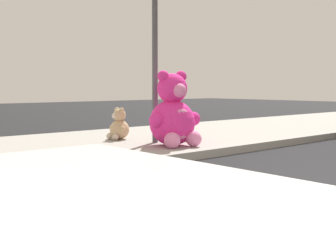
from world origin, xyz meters
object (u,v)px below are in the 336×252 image
object	(u,v)px
plush_red	(181,128)
plush_tan	(119,127)
plush_lavender	(179,126)
plush_pink_large	(173,116)
sign_pole	(155,55)

from	to	relation	value
plush_red	plush_tan	bearing A→B (deg)	131.63
plush_lavender	plush_tan	world-z (taller)	plush_tan
plush_pink_large	plush_lavender	distance (m)	1.43
sign_pole	plush_tan	xyz separation A→B (m)	(-0.23, 0.91, -1.43)
plush_red	plush_tan	distance (m)	1.31
plush_pink_large	plush_tan	xyz separation A→B (m)	(-0.18, 1.50, -0.29)
sign_pole	plush_pink_large	bearing A→B (deg)	-95.10
plush_pink_large	plush_red	distance (m)	0.92
plush_red	plush_tan	world-z (taller)	plush_tan
plush_pink_large	plush_lavender	bearing A→B (deg)	42.66
plush_lavender	plush_tan	bearing A→B (deg)	155.37
plush_lavender	plush_tan	distance (m)	1.32
plush_tan	sign_pole	bearing A→B (deg)	-75.88
sign_pole	plush_red	xyz separation A→B (m)	(0.64, -0.07, -1.44)
plush_pink_large	plush_red	bearing A→B (deg)	37.04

